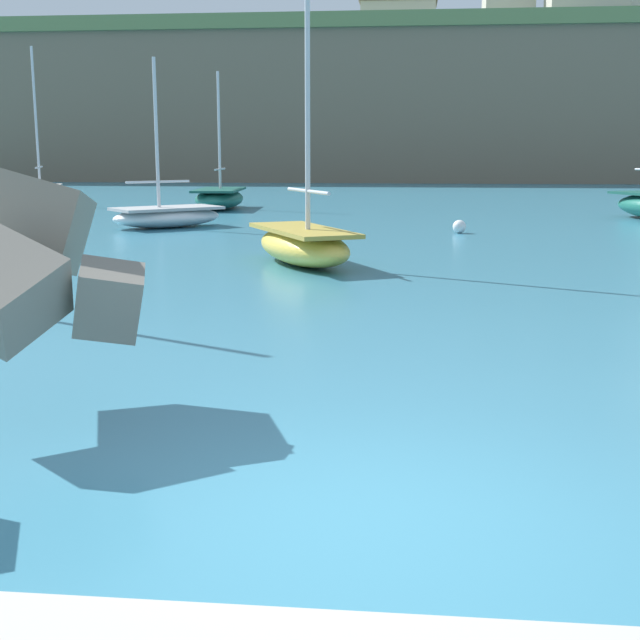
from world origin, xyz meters
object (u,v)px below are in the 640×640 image
(boat_near_left, at_px, (167,215))
(boat_mid_centre, at_px, (40,194))
(boat_far_left, at_px, (219,198))
(boat_near_centre, at_px, (303,243))
(station_building_east, at_px, (398,22))
(mooring_buoy_inner, at_px, (459,227))
(station_building_west, at_px, (586,1))
(station_building_central, at_px, (508,5))

(boat_near_left, xyz_separation_m, boat_mid_centre, (-9.60, 11.09, 0.12))
(boat_near_left, distance_m, boat_far_left, 9.60)
(boat_far_left, bearing_deg, boat_mid_centre, 170.92)
(boat_near_centre, height_order, boat_mid_centre, boat_mid_centre)
(boat_near_centre, bearing_deg, station_building_east, 89.25)
(station_building_east, bearing_deg, boat_mid_centre, -107.78)
(mooring_buoy_inner, bearing_deg, boat_near_centre, -116.49)
(boat_near_centre, relative_size, mooring_buoy_inner, 16.79)
(station_building_west, bearing_deg, boat_near_centre, -106.16)
(boat_mid_centre, distance_m, station_building_central, 55.18)
(boat_far_left, xyz_separation_m, station_building_west, (23.86, 41.56, 14.97))
(boat_near_centre, relative_size, station_building_west, 1.07)
(boat_near_centre, distance_m, station_building_west, 64.86)
(boat_near_centre, xyz_separation_m, station_building_central, (11.38, 66.06, 15.60))
(boat_near_centre, bearing_deg, boat_far_left, 108.28)
(boat_near_left, bearing_deg, boat_far_left, 91.47)
(mooring_buoy_inner, relative_size, station_building_west, 0.06)
(boat_near_left, distance_m, station_building_west, 58.32)
(boat_far_left, height_order, station_building_central, station_building_central)
(station_building_west, bearing_deg, station_building_east, 144.91)
(boat_near_left, height_order, boat_far_left, boat_far_left)
(boat_mid_centre, distance_m, mooring_buoy_inner, 23.26)
(boat_near_centre, bearing_deg, station_building_central, 80.23)
(boat_near_left, xyz_separation_m, station_building_central, (17.43, 56.60, 15.70))
(boat_near_centre, bearing_deg, station_building_west, 73.84)
(boat_far_left, xyz_separation_m, station_building_central, (17.67, 47.01, 15.60))
(boat_far_left, height_order, mooring_buoy_inner, boat_far_left)
(boat_mid_centre, xyz_separation_m, mooring_buoy_inner, (19.81, -12.18, -0.33))
(mooring_buoy_inner, xyz_separation_m, station_building_central, (7.21, 57.70, 15.91))
(station_building_west, height_order, station_building_east, station_building_east)
(boat_near_centre, height_order, station_building_central, station_building_central)
(boat_near_centre, height_order, mooring_buoy_inner, boat_near_centre)
(station_building_central, bearing_deg, station_building_west, -41.38)
(boat_near_left, height_order, boat_near_centre, boat_near_centre)
(station_building_east, bearing_deg, boat_far_left, -97.75)
(boat_near_left, bearing_deg, boat_near_centre, -57.42)
(station_building_central, bearing_deg, boat_near_left, -107.11)
(boat_near_left, bearing_deg, station_building_central, 72.89)
(boat_far_left, relative_size, station_building_east, 0.79)
(boat_near_left, bearing_deg, station_building_east, 83.65)
(station_building_west, xyz_separation_m, station_building_central, (-6.19, 5.45, 0.64))
(boat_near_left, bearing_deg, boat_mid_centre, 130.88)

